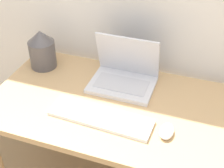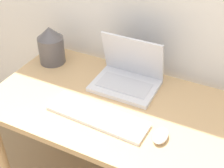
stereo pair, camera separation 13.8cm
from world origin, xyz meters
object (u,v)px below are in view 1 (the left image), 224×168
laptop (124,74)px  mouse (167,131)px  vase (42,49)px  keyboard (100,117)px

laptop → mouse: bearing=-46.2°
laptop → vase: laptop is taller
keyboard → vase: bearing=146.1°
laptop → mouse: (0.27, -0.28, -0.04)m
keyboard → vase: size_ratio=2.21×
mouse → vase: vase is taller
mouse → vase: 0.79m
laptop → keyboard: bearing=-93.2°
laptop → keyboard: 0.29m
mouse → vase: (-0.73, 0.29, 0.09)m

